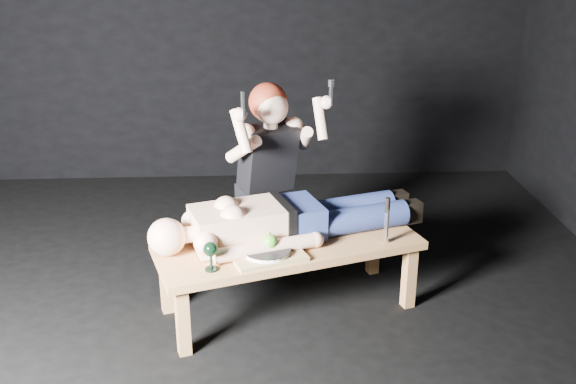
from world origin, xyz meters
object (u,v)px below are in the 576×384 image
object	(u,v)px
table	(288,276)
goblet	(211,256)
lying_man	(291,214)
kneeling_woman	(262,176)
carving_knife	(387,220)
serving_tray	(267,255)

from	to	relation	value
table	goblet	size ratio (longest dim) A/B	9.27
lying_man	kneeling_woman	bearing A→B (deg)	93.20
carving_knife	goblet	bearing A→B (deg)	178.29
kneeling_woman	serving_tray	bearing A→B (deg)	-115.73
kneeling_woman	serving_tray	size ratio (longest dim) A/B	3.35
lying_man	serving_tray	world-z (taller)	lying_man
table	kneeling_woman	xyz separation A→B (m)	(-0.15, 0.53, 0.45)
lying_man	carving_knife	xyz separation A→B (m)	(0.55, -0.13, 0.00)
serving_tray	goblet	bearing A→B (deg)	-154.50
serving_tray	table	bearing A→B (deg)	53.75
serving_tray	goblet	world-z (taller)	goblet
serving_tray	goblet	distance (m)	0.34
goblet	lying_man	bearing A→B (deg)	42.83
table	kneeling_woman	bearing A→B (deg)	87.52
lying_man	kneeling_woman	distance (m)	0.47
table	carving_knife	world-z (taller)	carving_knife
lying_man	serving_tray	bearing A→B (deg)	-136.57
table	carving_knife	bearing A→B (deg)	-20.94
goblet	carving_knife	size ratio (longest dim) A/B	0.59
serving_tray	goblet	size ratio (longest dim) A/B	2.40
table	goblet	bearing A→B (deg)	-161.29
carving_knife	serving_tray	bearing A→B (deg)	173.97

